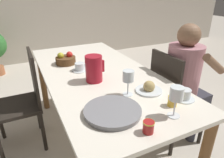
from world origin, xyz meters
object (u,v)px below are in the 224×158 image
(bread_plate, at_px, (149,88))
(jam_jar_red, at_px, (172,101))
(chair_opposite, at_px, (24,99))
(person_seated, at_px, (185,77))
(teacup_across, at_px, (80,67))
(fruit_bowl, at_px, (66,60))
(serving_tray, at_px, (113,111))
(teacup_near_person, at_px, (184,95))
(wine_glass_juice, at_px, (176,95))
(jam_jar_amber, at_px, (148,126))
(wine_glass_water, at_px, (128,77))
(red_pitcher, at_px, (94,69))
(chair_person_side, at_px, (172,98))

(bread_plate, xyz_separation_m, jam_jar_red, (0.02, -0.22, 0.01))
(chair_opposite, bearing_deg, person_seated, -114.50)
(teacup_across, xyz_separation_m, fruit_bowl, (-0.07, 0.23, 0.01))
(serving_tray, bearing_deg, teacup_near_person, -6.23)
(wine_glass_juice, height_order, teacup_near_person, wine_glass_juice)
(bread_plate, distance_m, jam_jar_amber, 0.45)
(person_seated, xyz_separation_m, wine_glass_water, (-0.69, -0.15, 0.20))
(teacup_near_person, bearing_deg, person_seated, 43.31)
(bread_plate, bearing_deg, teacup_near_person, -52.71)
(person_seated, relative_size, jam_jar_red, 18.14)
(chair_opposite, height_order, person_seated, person_seated)
(jam_jar_red, bearing_deg, jam_jar_amber, -153.00)
(bread_plate, bearing_deg, wine_glass_juice, -98.96)
(chair_opposite, relative_size, red_pitcher, 4.53)
(wine_glass_juice, distance_m, teacup_near_person, 0.25)
(chair_person_side, xyz_separation_m, wine_glass_juice, (-0.49, -0.52, 0.41))
(person_seated, height_order, wine_glass_water, person_seated)
(chair_person_side, relative_size, wine_glass_water, 5.24)
(chair_person_side, distance_m, chair_opposite, 1.39)
(red_pitcher, xyz_separation_m, jam_jar_red, (0.30, -0.56, -0.07))
(teacup_across, height_order, serving_tray, teacup_across)
(person_seated, height_order, serving_tray, person_seated)
(teacup_across, distance_m, bread_plate, 0.68)
(teacup_across, relative_size, fruit_bowl, 0.75)
(wine_glass_water, distance_m, fruit_bowl, 0.84)
(red_pitcher, xyz_separation_m, jam_jar_amber, (0.02, -0.70, -0.07))
(serving_tray, distance_m, jam_jar_red, 0.38)
(fruit_bowl, bearing_deg, teacup_across, -73.43)
(bread_plate, relative_size, jam_jar_amber, 2.93)
(wine_glass_juice, bearing_deg, person_seated, 39.86)
(chair_opposite, bearing_deg, chair_person_side, -114.82)
(wine_glass_water, bearing_deg, chair_opposite, 130.88)
(teacup_across, height_order, bread_plate, bread_plate)
(teacup_across, bearing_deg, jam_jar_red, -67.33)
(red_pitcher, bearing_deg, jam_jar_amber, -88.32)
(wine_glass_juice, height_order, jam_jar_amber, wine_glass_juice)
(chair_person_side, relative_size, serving_tray, 2.76)
(teacup_across, bearing_deg, red_pitcher, -81.95)
(chair_opposite, relative_size, jam_jar_red, 14.40)
(wine_glass_juice, distance_m, bread_plate, 0.33)
(teacup_near_person, relative_size, jam_jar_red, 2.18)
(chair_person_side, relative_size, jam_jar_amber, 14.40)
(person_seated, bearing_deg, fruit_bowl, -125.28)
(teacup_across, distance_m, serving_tray, 0.73)
(chair_person_side, distance_m, person_seated, 0.23)
(wine_glass_water, xyz_separation_m, teacup_across, (-0.16, 0.57, -0.10))
(red_pitcher, bearing_deg, serving_tray, -98.35)
(bread_plate, bearing_deg, red_pitcher, 130.45)
(wine_glass_water, distance_m, serving_tray, 0.28)
(wine_glass_juice, distance_m, jam_jar_amber, 0.24)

